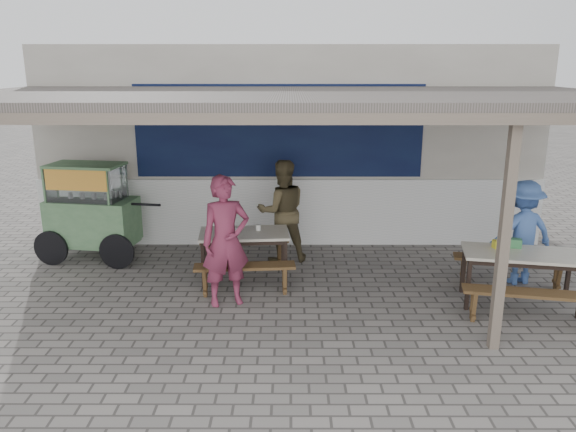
# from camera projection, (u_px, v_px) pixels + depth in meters

# --- Properties ---
(ground) EXTENTS (60.00, 60.00, 0.00)m
(ground) POSITION_uv_depth(u_px,v_px,m) (291.00, 314.00, 7.39)
(ground) COLOR slate
(ground) RESTS_ON ground
(back_wall) EXTENTS (9.00, 1.28, 3.50)m
(back_wall) POSITION_uv_depth(u_px,v_px,m) (290.00, 145.00, 10.39)
(back_wall) COLOR beige
(back_wall) RESTS_ON ground
(warung_roof) EXTENTS (9.00, 4.21, 2.81)m
(warung_roof) POSITION_uv_depth(u_px,v_px,m) (292.00, 100.00, 7.55)
(warung_roof) COLOR #5A514D
(warung_roof) RESTS_ON ground
(table_left) EXTENTS (1.38, 0.84, 0.75)m
(table_left) POSITION_uv_depth(u_px,v_px,m) (244.00, 237.00, 8.40)
(table_left) COLOR beige
(table_left) RESTS_ON ground
(bench_left_street) EXTENTS (1.44, 0.40, 0.45)m
(bench_left_street) POSITION_uv_depth(u_px,v_px,m) (245.00, 273.00, 7.91)
(bench_left_street) COLOR brown
(bench_left_street) RESTS_ON ground
(bench_left_wall) EXTENTS (1.44, 0.40, 0.45)m
(bench_left_wall) POSITION_uv_depth(u_px,v_px,m) (244.00, 246.00, 9.07)
(bench_left_wall) COLOR brown
(bench_left_wall) RESTS_ON ground
(table_right) EXTENTS (1.62, 0.99, 0.75)m
(table_right) POSITION_uv_depth(u_px,v_px,m) (522.00, 258.00, 7.51)
(table_right) COLOR beige
(table_right) RESTS_ON ground
(bench_right_street) EXTENTS (1.64, 0.58, 0.45)m
(bench_right_street) POSITION_uv_depth(u_px,v_px,m) (529.00, 300.00, 7.00)
(bench_right_street) COLOR brown
(bench_right_street) RESTS_ON ground
(bench_right_wall) EXTENTS (1.64, 0.58, 0.45)m
(bench_right_wall) POSITION_uv_depth(u_px,v_px,m) (510.00, 265.00, 8.19)
(bench_right_wall) COLOR brown
(bench_right_wall) RESTS_ON ground
(vendor_cart) EXTENTS (2.09, 1.01, 1.62)m
(vendor_cart) POSITION_uv_depth(u_px,v_px,m) (91.00, 208.00, 9.23)
(vendor_cart) COLOR #628C5D
(vendor_cart) RESTS_ON ground
(patron_street_side) EXTENTS (0.76, 0.62, 1.79)m
(patron_street_side) POSITION_uv_depth(u_px,v_px,m) (226.00, 241.00, 7.50)
(patron_street_side) COLOR maroon
(patron_street_side) RESTS_ON ground
(patron_wall_side) EXTENTS (0.94, 0.80, 1.70)m
(patron_wall_side) POSITION_uv_depth(u_px,v_px,m) (282.00, 211.00, 9.19)
(patron_wall_side) COLOR brown
(patron_wall_side) RESTS_ON ground
(patron_right_table) EXTENTS (1.11, 0.78, 1.56)m
(patron_right_table) POSITION_uv_depth(u_px,v_px,m) (521.00, 232.00, 8.27)
(patron_right_table) COLOR #476CB6
(patron_right_table) RESTS_ON ground
(tissue_box) EXTENTS (0.12, 0.12, 0.11)m
(tissue_box) POSITION_uv_depth(u_px,v_px,m) (497.00, 244.00, 7.65)
(tissue_box) COLOR gold
(tissue_box) RESTS_ON table_right
(donation_box) EXTENTS (0.21, 0.17, 0.12)m
(donation_box) POSITION_uv_depth(u_px,v_px,m) (514.00, 243.00, 7.68)
(donation_box) COLOR #367B46
(donation_box) RESTS_ON table_right
(condiment_jar) EXTENTS (0.08, 0.08, 0.09)m
(condiment_jar) POSITION_uv_depth(u_px,v_px,m) (258.00, 228.00, 8.47)
(condiment_jar) COLOR white
(condiment_jar) RESTS_ON table_left
(condiment_bowl) EXTENTS (0.23, 0.23, 0.05)m
(condiment_bowl) POSITION_uv_depth(u_px,v_px,m) (231.00, 231.00, 8.33)
(condiment_bowl) COLOR white
(condiment_bowl) RESTS_ON table_left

